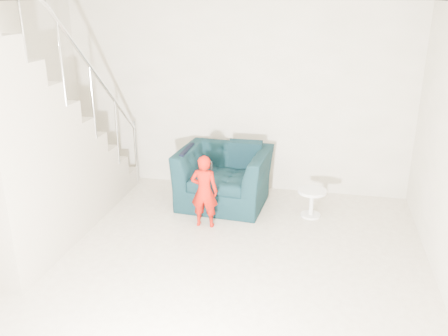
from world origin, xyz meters
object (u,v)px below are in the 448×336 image
(toddler, at_px, (204,191))
(staircase, at_px, (26,166))
(armchair, at_px, (224,177))
(side_table, at_px, (312,199))

(toddler, height_order, staircase, staircase)
(staircase, bearing_deg, toddler, 22.95)
(armchair, distance_m, staircase, 2.55)
(armchair, relative_size, staircase, 0.33)
(armchair, xyz_separation_m, toddler, (-0.09, -0.73, 0.08))
(toddler, height_order, side_table, toddler)
(armchair, bearing_deg, staircase, -138.09)
(toddler, distance_m, side_table, 1.44)
(toddler, bearing_deg, armchair, -98.71)
(side_table, bearing_deg, armchair, 171.74)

